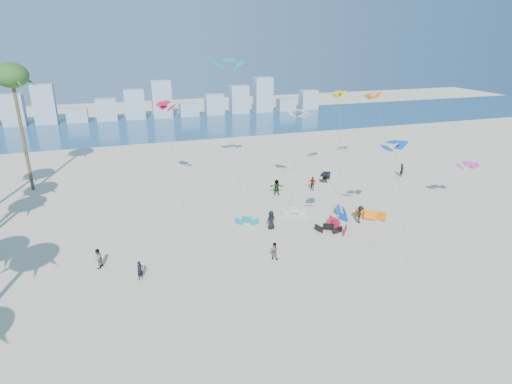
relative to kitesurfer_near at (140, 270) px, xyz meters
name	(u,v)px	position (x,y,z in m)	size (l,w,h in m)	color
ground	(289,351)	(8.20, -11.33, -0.79)	(220.00, 220.00, 0.00)	beige
ocean	(162,126)	(8.20, 60.67, -0.79)	(220.00, 220.00, 0.00)	navy
kitesurfer_near	(140,270)	(0.00, 0.00, 0.00)	(0.58, 0.38, 1.58)	black
kitesurfer_mid	(274,251)	(11.29, -0.20, 0.00)	(0.76, 0.60, 1.57)	gray
kitesurfers_far	(291,203)	(16.69, 9.26, 0.14)	(39.91, 13.83, 1.93)	black
grounded_kites	(330,219)	(19.29, 4.96, -0.32)	(15.61, 7.72, 1.04)	#0D93A1
flying_kites	(306,106)	(19.71, 12.79, 10.10)	(33.88, 25.37, 16.20)	black
distant_skyline	(151,105)	(7.01, 70.67, 2.30)	(85.00, 3.00, 8.40)	#9EADBF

